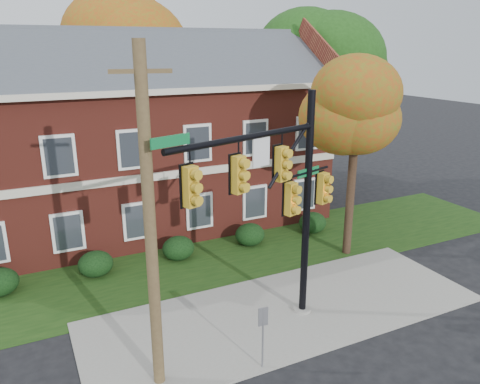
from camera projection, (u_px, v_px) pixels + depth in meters
name	position (u px, v px, depth m)	size (l,w,h in m)	color
ground	(301.00, 327.00, 15.55)	(120.00, 120.00, 0.00)	black
sidewalk	(286.00, 311.00, 16.40)	(14.00, 5.00, 0.08)	gray
grass_strip	(227.00, 256.00, 20.69)	(30.00, 6.00, 0.04)	#193811
apartment_building	(141.00, 128.00, 23.48)	(18.80, 8.80, 9.74)	maroon
hedge_left	(96.00, 264.00, 18.84)	(1.40, 1.26, 1.05)	black
hedge_center	(178.00, 248.00, 20.31)	(1.40, 1.26, 1.05)	black
hedge_right	(250.00, 235.00, 21.77)	(1.40, 1.26, 1.05)	black
hedge_far_right	(312.00, 223.00, 23.23)	(1.40, 1.26, 1.05)	black
tree_near_right	(364.00, 104.00, 19.05)	(4.50, 4.25, 8.58)	black
tree_right_rear	(320.00, 60.00, 28.00)	(6.30, 5.95, 10.62)	black
tree_far_rear	(126.00, 47.00, 29.61)	(6.84, 6.46, 11.52)	black
traffic_signal	(279.00, 191.00, 14.05)	(6.60, 2.28, 7.67)	gray
utility_pole	(150.00, 228.00, 11.58)	(1.40, 0.40, 9.10)	brown
sign_post	(263.00, 328.00, 13.10)	(0.29, 0.07, 2.02)	slate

